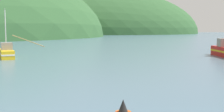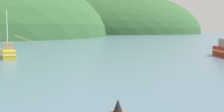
# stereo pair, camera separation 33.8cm
# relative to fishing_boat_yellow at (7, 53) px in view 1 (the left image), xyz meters

# --- Properties ---
(hill_mid_left) EXTENTS (161.45, 129.16, 71.67)m
(hill_mid_left) POSITION_rel_fishing_boat_yellow_xyz_m (45.51, 194.99, -0.75)
(hill_mid_left) COLOR #2D562D
(hill_mid_left) RESTS_ON ground
(hill_mid_right) EXTENTS (117.18, 93.75, 68.84)m
(hill_mid_right) POSITION_rel_fishing_boat_yellow_xyz_m (24.54, 182.20, -0.75)
(hill_mid_right) COLOR #2D562D
(hill_mid_right) RESTS_ON ground
(fishing_boat_yellow) EXTENTS (10.34, 6.66, 6.90)m
(fishing_boat_yellow) POSITION_rel_fishing_boat_yellow_xyz_m (0.00, 0.00, 0.00)
(fishing_boat_yellow) COLOR gold
(fishing_boat_yellow) RESTS_ON ground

